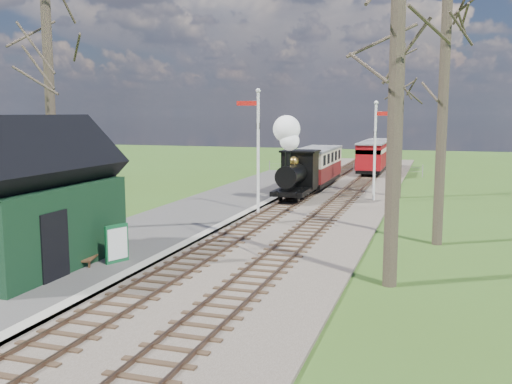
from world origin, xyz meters
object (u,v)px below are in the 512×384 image
Objects in this scene: semaphore_near at (257,142)px; coach at (317,165)px; red_carriage_b at (378,153)px; locomotive at (295,164)px; red_carriage_a at (371,157)px; semaphore_far at (376,143)px; bench at (87,252)px; station_shed at (33,202)px; person at (81,241)px; sign_board at (117,244)px.

semaphore_near is 0.82× the size of coach.
red_carriage_b is (3.37, 25.39, -2.13)m from semaphore_near.
red_carriage_a is (2.61, 15.22, -0.67)m from locomotive.
semaphore_near is 1.09× the size of semaphore_far.
bench is at bearing -100.70° from locomotive.
station_shed reaches higher than person.
red_carriage_a reaches higher than person.
sign_board is at bearing -95.61° from coach.
semaphore_near is at bearing -99.21° from locomotive.
red_carriage_a is at bearing 97.28° from semaphore_far.
station_shed is 23.15m from coach.
station_shed is 38.03m from red_carriage_b.
red_carriage_b is (-1.77, 19.39, -1.86)m from semaphore_far.
semaphore_far reaches higher than red_carriage_b.
coach reaches higher than sign_board.
red_carriage_a is (3.37, 19.89, -2.13)m from semaphore_near.
station_shed is 2.32m from bench.
sign_board is (-2.11, -21.51, -0.76)m from coach.
red_carriage_b is at bearing -28.04° from person.
bench is at bearing -113.28° from semaphore_far.
locomotive is 15.64m from sign_board.
semaphore_near reaches higher than red_carriage_b.
semaphore_far is at bearing 64.28° from station_shed.
red_carriage_b is 4.06× the size of sign_board.
semaphore_near reaches higher than person.
semaphore_near is at bearing 82.90° from sign_board.
station_shed is 1.34× the size of locomotive.
locomotive is (4.29, 16.67, -0.10)m from station_shed.
red_carriage_b reaches higher than sign_board.
red_carriage_a is 3.68× the size of bench.
red_carriage_b is at bearing 95.23° from semaphore_far.
person is (-3.05, -15.99, -1.21)m from locomotive.
semaphore_near is 1.22× the size of red_carriage_a.
station_shed is at bearing -146.27° from bench.
semaphore_far is 18.16m from sign_board.
red_carriage_b is 3.35× the size of person.
person is at bearing -108.24° from bench.
bench is at bearing -101.32° from semaphore_near.
station_shed is 12.58m from semaphore_near.
coach is 14.88m from red_carriage_b.
locomotive is 15.45m from red_carriage_a.
semaphore_far reaches higher than coach.
semaphore_near is at bearing 73.62° from station_shed.
semaphore_near reaches higher than bench.
red_carriage_a is at bearing 80.26° from locomotive.
sign_board reaches higher than bench.
red_carriage_a is 4.06× the size of sign_board.
semaphore_near is 20.28m from red_carriage_a.
red_carriage_a is 1.00× the size of red_carriage_b.
red_carriage_b is at bearing 82.58° from sign_board.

